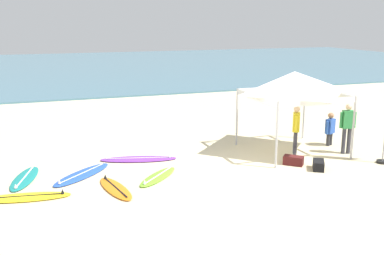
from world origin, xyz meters
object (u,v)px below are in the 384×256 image
surfboard_blue (82,174)px  gear_bag_by_pole (293,160)px  canopy_tent (294,82)px  gear_bag_near_tent (318,165)px  surfboard_purple (139,159)px  surfboard_yellow (25,197)px  surfboard_teal (25,178)px  person_blue (330,128)px  person_green (348,125)px  surfboard_orange (115,188)px  person_yellow (296,128)px  surfboard_lime (158,177)px

surfboard_blue → gear_bag_by_pole: 6.44m
canopy_tent → gear_bag_near_tent: (-0.25, -1.96, -2.25)m
surfboard_blue → surfboard_purple: size_ratio=0.83×
canopy_tent → gear_bag_near_tent: size_ratio=4.84×
surfboard_yellow → gear_bag_near_tent: gear_bag_near_tent is taller
surfboard_teal → gear_bag_by_pole: bearing=-10.2°
surfboard_blue → surfboard_teal: same height
surfboard_teal → gear_bag_near_tent: (8.35, -2.07, 0.10)m
surfboard_blue → surfboard_teal: bearing=172.3°
surfboard_teal → person_blue: (10.32, 0.10, 0.62)m
person_green → surfboard_orange: bearing=-175.0°
person_blue → gear_bag_by_pole: 2.91m
surfboard_yellow → person_yellow: person_yellow is taller
surfboard_purple → gear_bag_near_tent: (4.88, -2.78, 0.10)m
surfboard_purple → surfboard_orange: 2.64m
surfboard_blue → surfboard_orange: bearing=-63.9°
canopy_tent → surfboard_yellow: 9.02m
surfboard_orange → canopy_tent: bearing=13.6°
gear_bag_by_pole → surfboard_purple: bearing=154.4°
surfboard_purple → surfboard_teal: size_ratio=1.17×
surfboard_orange → person_blue: 8.26m
surfboard_lime → person_green: bearing=1.7°
surfboard_blue → person_green: (8.65, -0.73, 0.95)m
surfboard_lime → person_yellow: person_yellow is taller
surfboard_blue → surfboard_lime: bearing=-24.8°
canopy_tent → gear_bag_by_pole: canopy_tent is taller
surfboard_teal → canopy_tent: bearing=-0.8°
surfboard_purple → canopy_tent: bearing=-9.1°
canopy_tent → gear_bag_near_tent: canopy_tent is taller
surfboard_teal → person_blue: bearing=0.5°
surfboard_blue → gear_bag_by_pole: (6.32, -1.20, 0.10)m
person_blue → surfboard_purple: bearing=174.9°
surfboard_orange → surfboard_lime: 1.41m
surfboard_teal → person_blue: size_ratio=1.81×
surfboard_teal → surfboard_orange: bearing=-35.9°
surfboard_orange → gear_bag_by_pole: gear_bag_by_pole is taller
surfboard_yellow → surfboard_blue: bearing=39.3°
canopy_tent → surfboard_purple: canopy_tent is taller
canopy_tent → surfboard_purple: bearing=170.9°
surfboard_orange → gear_bag_near_tent: gear_bag_near_tent is taller
surfboard_blue → canopy_tent: bearing=0.8°
surfboard_yellow → person_green: bearing=3.1°
canopy_tent → surfboard_lime: canopy_tent is taller
surfboard_orange → person_green: 8.03m
person_yellow → gear_bag_by_pole: 1.21m
person_green → gear_bag_near_tent: (-1.87, -1.13, -0.85)m
surfboard_orange → surfboard_yellow: bearing=176.1°
surfboard_orange → gear_bag_near_tent: size_ratio=3.33×
surfboard_yellow → surfboard_orange: size_ratio=1.18×
surfboard_purple → person_yellow: 5.20m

